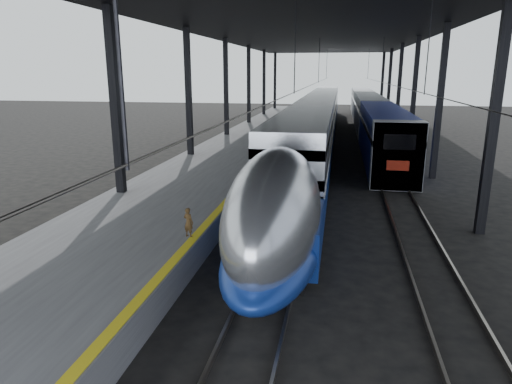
# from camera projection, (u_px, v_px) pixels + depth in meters

# --- Properties ---
(ground) EXTENTS (160.00, 160.00, 0.00)m
(ground) POSITION_uv_depth(u_px,v_px,m) (217.00, 265.00, 15.32)
(ground) COLOR black
(ground) RESTS_ON ground
(platform) EXTENTS (6.00, 80.00, 1.00)m
(platform) POSITION_uv_depth(u_px,v_px,m) (240.00, 150.00, 34.83)
(platform) COLOR #4C4C4F
(platform) RESTS_ON ground
(yellow_strip) EXTENTS (0.30, 80.00, 0.01)m
(yellow_strip) POSITION_uv_depth(u_px,v_px,m) (277.00, 145.00, 34.21)
(yellow_strip) COLOR gold
(yellow_strip) RESTS_ON platform
(rails) EXTENTS (6.52, 80.00, 0.16)m
(rails) POSITION_uv_depth(u_px,v_px,m) (347.00, 159.00, 33.55)
(rails) COLOR slate
(rails) RESTS_ON ground
(canopy) EXTENTS (18.00, 75.00, 9.47)m
(canopy) POSITION_uv_depth(u_px,v_px,m) (315.00, 30.00, 31.69)
(canopy) COLOR black
(canopy) RESTS_ON ground
(tgv_train) EXTENTS (2.91, 65.20, 4.17)m
(tgv_train) POSITION_uv_depth(u_px,v_px,m) (318.00, 123.00, 40.30)
(tgv_train) COLOR #B3B5BA
(tgv_train) RESTS_ON ground
(second_train) EXTENTS (2.75, 56.05, 3.78)m
(second_train) POSITION_uv_depth(u_px,v_px,m) (369.00, 113.00, 50.01)
(second_train) COLOR navy
(second_train) RESTS_ON ground
(child) EXTENTS (0.43, 0.36, 1.00)m
(child) POSITION_uv_depth(u_px,v_px,m) (188.00, 222.00, 15.01)
(child) COLOR #432E16
(child) RESTS_ON platform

